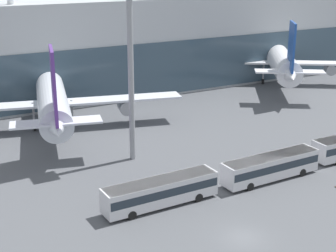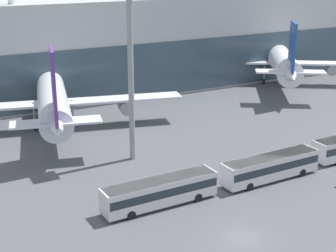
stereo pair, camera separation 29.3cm
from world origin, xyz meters
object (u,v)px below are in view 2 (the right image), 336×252
airliner_at_gate_far (52,97)px  shuttle_bus_0 (160,191)px  airliner_parked_remote (280,58)px  shuttle_bus_1 (271,166)px  floodlight_mast (130,45)px

airliner_at_gate_far → shuttle_bus_0: (2.37, -32.15, -3.26)m
airliner_at_gate_far → airliner_parked_remote: size_ratio=1.08×
shuttle_bus_0 → shuttle_bus_1: bearing=-2.2°
airliner_at_gate_far → floodlight_mast: 21.53m
shuttle_bus_1 → airliner_at_gate_far: bearing=117.1°
shuttle_bus_0 → shuttle_bus_1: same height
airliner_at_gate_far → shuttle_bus_1: bearing=-137.4°
shuttle_bus_0 → airliner_parked_remote: bearing=37.1°
airliner_at_gate_far → airliner_parked_remote: 52.07m
shuttle_bus_1 → airliner_parked_remote: bearing=47.6°
airliner_parked_remote → floodlight_mast: 53.20m
shuttle_bus_1 → floodlight_mast: floodlight_mast is taller
airliner_parked_remote → shuttle_bus_1: (-34.13, -39.10, -3.76)m
shuttle_bus_0 → floodlight_mast: (3.19, 14.15, 13.68)m
shuttle_bus_0 → shuttle_bus_1: 15.14m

